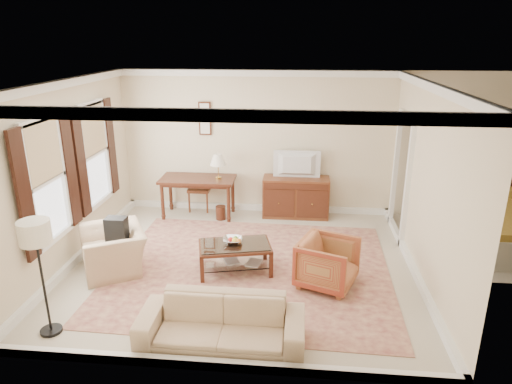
% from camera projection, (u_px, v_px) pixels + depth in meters
% --- Properties ---
extents(room_shell, '(5.51, 5.01, 2.91)m').
position_uv_depth(room_shell, '(240.00, 112.00, 6.59)').
color(room_shell, beige).
rests_on(room_shell, ground).
extents(annex_bedroom, '(3.00, 2.70, 2.90)m').
position_uv_depth(annex_bedroom, '(505.00, 228.00, 7.96)').
color(annex_bedroom, beige).
rests_on(annex_bedroom, ground).
extents(window_front, '(0.12, 1.56, 1.80)m').
position_uv_depth(window_front, '(47.00, 182.00, 6.48)').
color(window_front, '#CCB284').
rests_on(window_front, room_shell).
extents(window_rear, '(0.12, 1.56, 1.80)m').
position_uv_depth(window_rear, '(95.00, 154.00, 7.99)').
color(window_rear, '#CCB284').
rests_on(window_rear, room_shell).
extents(doorway, '(0.10, 1.12, 2.25)m').
position_uv_depth(doorway, '(401.00, 179.00, 8.21)').
color(doorway, white).
rests_on(doorway, room_shell).
extents(rug, '(4.44, 3.83, 0.01)m').
position_uv_depth(rug, '(250.00, 269.00, 7.25)').
color(rug, maroon).
rests_on(rug, room_shell).
extents(writing_desk, '(1.49, 0.74, 0.81)m').
position_uv_depth(writing_desk, '(198.00, 183.00, 9.18)').
color(writing_desk, '#431F13').
rests_on(writing_desk, room_shell).
extents(desk_chair, '(0.53, 0.53, 1.05)m').
position_uv_depth(desk_chair, '(200.00, 186.00, 9.57)').
color(desk_chair, brown).
rests_on(desk_chair, room_shell).
extents(desk_lamp, '(0.32, 0.32, 0.50)m').
position_uv_depth(desk_lamp, '(218.00, 166.00, 9.03)').
color(desk_lamp, silver).
rests_on(desk_lamp, writing_desk).
extents(framed_prints, '(0.25, 0.04, 0.68)m').
position_uv_depth(framed_prints, '(205.00, 118.00, 9.19)').
color(framed_prints, '#431F13').
rests_on(framed_prints, room_shell).
extents(sideboard, '(1.33, 0.51, 0.82)m').
position_uv_depth(sideboard, '(296.00, 197.00, 9.27)').
color(sideboard, brown).
rests_on(sideboard, room_shell).
extents(tv, '(0.89, 0.51, 0.12)m').
position_uv_depth(tv, '(297.00, 156.00, 8.98)').
color(tv, black).
rests_on(tv, sideboard).
extents(coffee_table, '(1.22, 0.89, 0.47)m').
position_uv_depth(coffee_table, '(235.00, 250.00, 7.08)').
color(coffee_table, '#431F13').
rests_on(coffee_table, room_shell).
extents(fruit_bowl, '(0.42, 0.42, 0.10)m').
position_uv_depth(fruit_bowl, '(233.00, 239.00, 7.08)').
color(fruit_bowl, silver).
rests_on(fruit_bowl, coffee_table).
extents(book_a, '(0.27, 0.15, 0.38)m').
position_uv_depth(book_a, '(225.00, 261.00, 7.11)').
color(book_a, brown).
rests_on(book_a, coffee_table).
extents(book_b, '(0.28, 0.09, 0.38)m').
position_uv_depth(book_b, '(247.00, 262.00, 7.11)').
color(book_b, brown).
rests_on(book_b, coffee_table).
extents(striped_armchair, '(0.97, 0.99, 0.80)m').
position_uv_depth(striped_armchair, '(328.00, 261.00, 6.66)').
color(striped_armchair, '#963420').
rests_on(striped_armchair, room_shell).
extents(club_armchair, '(1.10, 1.24, 0.91)m').
position_uv_depth(club_armchair, '(113.00, 243.00, 7.11)').
color(club_armchair, '#D0AE8C').
rests_on(club_armchair, room_shell).
extents(backpack, '(0.36, 0.39, 0.40)m').
position_uv_depth(backpack, '(117.00, 227.00, 7.08)').
color(backpack, black).
rests_on(backpack, club_armchair).
extents(sofa, '(1.97, 0.58, 0.77)m').
position_uv_depth(sofa, '(221.00, 317.00, 5.37)').
color(sofa, '#D0AE8C').
rests_on(sofa, room_shell).
extents(floor_lamp, '(0.37, 0.37, 1.50)m').
position_uv_depth(floor_lamp, '(36.00, 241.00, 5.31)').
color(floor_lamp, black).
rests_on(floor_lamp, room_shell).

